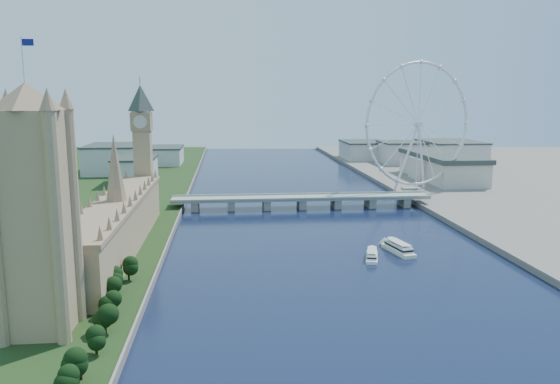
{
  "coord_description": "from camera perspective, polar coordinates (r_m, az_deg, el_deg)",
  "views": [
    {
      "loc": [
        -62.2,
        -154.01,
        93.73
      ],
      "look_at": [
        -27.11,
        210.0,
        29.85
      ],
      "focal_mm": 35.0,
      "sensor_mm": 36.0,
      "label": 1
    }
  ],
  "objects": [
    {
      "name": "big_ben",
      "position": [
        437.83,
        -14.22,
        6.05
      ],
      "size": [
        20.02,
        20.02,
        110.0
      ],
      "color": "tan",
      "rests_on": "ground"
    },
    {
      "name": "tree_row",
      "position": [
        219.52,
        -18.96,
        -13.38
      ],
      "size": [
        7.54,
        151.54,
        19.39
      ],
      "color": "black",
      "rests_on": "ground"
    },
    {
      "name": "london_eye",
      "position": [
        541.33,
        14.27,
        6.83
      ],
      "size": [
        113.6,
        39.12,
        124.3
      ],
      "color": "silver",
      "rests_on": "ground"
    },
    {
      "name": "city_skyline",
      "position": [
        725.33,
        2.57,
        3.82
      ],
      "size": [
        505.0,
        280.0,
        32.0
      ],
      "color": "beige",
      "rests_on": "ground"
    },
    {
      "name": "tour_boat_near",
      "position": [
        326.56,
        9.57,
        -6.91
      ],
      "size": [
        13.67,
        27.66,
        5.9
      ],
      "primitive_type": null,
      "rotation": [
        0.0,
        0.0,
        -0.27
      ],
      "color": "white",
      "rests_on": "ground"
    },
    {
      "name": "victoria_tower",
      "position": [
        224.77,
        -24.31,
        -1.03
      ],
      "size": [
        28.16,
        28.16,
        112.0
      ],
      "color": "tan",
      "rests_on": "ground"
    },
    {
      "name": "westminster_bridge",
      "position": [
        466.45,
        2.26,
        -0.86
      ],
      "size": [
        220.0,
        22.0,
        9.5
      ],
      "color": "gray",
      "rests_on": "ground"
    },
    {
      "name": "parliament_range",
      "position": [
        339.07,
        -16.58,
        -3.33
      ],
      "size": [
        24.0,
        200.0,
        70.0
      ],
      "color": "tan",
      "rests_on": "ground"
    },
    {
      "name": "tour_boat_far",
      "position": [
        342.66,
        12.25,
        -6.2
      ],
      "size": [
        15.04,
        33.75,
        7.26
      ],
      "primitive_type": null,
      "rotation": [
        0.0,
        0.0,
        0.21
      ],
      "color": "silver",
      "rests_on": "ground"
    },
    {
      "name": "county_hall",
      "position": [
        637.27,
        16.42,
        1.04
      ],
      "size": [
        54.0,
        144.0,
        35.0
      ],
      "primitive_type": null,
      "color": "beige",
      "rests_on": "ground"
    }
  ]
}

